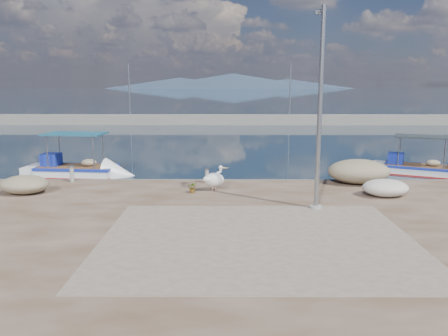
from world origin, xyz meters
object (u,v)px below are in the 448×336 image
boat_left (76,172)px  bollard_near (207,175)px  boat_right (419,171)px  lamp_post (319,117)px  pelican (215,179)px

boat_left → bollard_near: bearing=-22.9°
boat_right → bollard_near: bearing=-133.5°
boat_left → boat_right: size_ratio=1.08×
lamp_post → bollard_near: 6.53m
pelican → bollard_near: 1.62m
boat_right → pelican: bearing=-126.3°
boat_left → lamp_post: 14.37m
boat_right → boat_left: bearing=-152.6°
pelican → lamp_post: (3.74, -2.56, 2.79)m
boat_right → pelican: (-11.21, -6.01, 0.81)m
boat_left → lamp_post: bearing=-30.0°
boat_left → bollard_near: (7.30, -3.83, 0.64)m
lamp_post → boat_right: bearing=48.9°
pelican → lamp_post: bearing=-56.9°
boat_right → pelican: 12.74m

